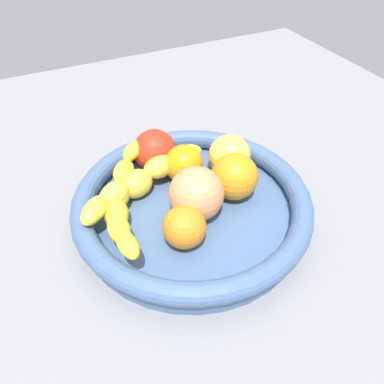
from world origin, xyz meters
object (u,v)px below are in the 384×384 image
object	(u,v)px
orange_front	(184,164)
banana_draped_left	(121,199)
banana_draped_right	(139,181)
orange_mid_right	(235,177)
apple_yellow	(229,156)
orange_mid_left	(184,227)
tomato_red	(155,151)
fruit_bowl	(192,205)
peach_blush	(199,193)

from	to	relation	value
orange_front	banana_draped_left	bearing A→B (deg)	18.95
banana_draped_left	banana_draped_right	xyz separation A→B (cm)	(-3.42, -2.80, -0.24)
orange_mid_right	apple_yellow	world-z (taller)	orange_mid_right
orange_front	orange_mid_left	xyz separation A→B (cm)	(5.20, 11.60, -0.09)
banana_draped_right	tomato_red	xyz separation A→B (cm)	(-4.49, -5.29, 0.43)
fruit_bowl	apple_yellow	distance (cm)	10.21
banana_draped_left	apple_yellow	world-z (taller)	apple_yellow
banana_draped_right	peach_blush	xyz separation A→B (cm)	(-6.15, 6.76, 0.84)
peach_blush	apple_yellow	size ratio (longest dim) A/B	1.16
fruit_bowl	orange_front	distance (cm)	6.95
orange_mid_left	apple_yellow	world-z (taller)	apple_yellow
banana_draped_left	orange_mid_left	xyz separation A→B (cm)	(-5.57, 7.90, -0.34)
apple_yellow	peach_blush	bearing A→B (deg)	37.00
banana_draped_right	apple_yellow	xyz separation A→B (cm)	(-14.31, 0.60, 0.33)
banana_draped_right	orange_front	xyz separation A→B (cm)	(-7.35, -0.90, -0.01)
orange_mid_left	apple_yellow	xyz separation A→B (cm)	(-12.16, -10.10, 0.43)
peach_blush	tomato_red	distance (cm)	12.17
banana_draped_left	peach_blush	world-z (taller)	peach_blush
fruit_bowl	banana_draped_right	world-z (taller)	banana_draped_right
fruit_bowl	orange_mid_right	distance (cm)	7.25
banana_draped_right	fruit_bowl	bearing A→B (deg)	136.62
peach_blush	orange_mid_left	bearing A→B (deg)	44.62
banana_draped_right	orange_mid_right	distance (cm)	13.60
banana_draped_right	orange_mid_right	bearing A→B (deg)	155.60
orange_front	apple_yellow	size ratio (longest dim) A/B	0.90
fruit_bowl	peach_blush	xyz separation A→B (cm)	(-0.42, 1.34, 3.25)
peach_blush	apple_yellow	bearing A→B (deg)	-143.00
orange_mid_left	apple_yellow	bearing A→B (deg)	-140.30
fruit_bowl	peach_blush	distance (cm)	3.54
fruit_bowl	tomato_red	size ratio (longest dim) A/B	4.99
orange_mid_left	tomato_red	bearing A→B (deg)	-98.31
orange_mid_left	peach_blush	distance (cm)	5.69
banana_draped_left	orange_mid_right	distance (cm)	16.05
orange_front	peach_blush	xyz separation A→B (cm)	(1.20, 7.65, 0.84)
banana_draped_left	peach_blush	xyz separation A→B (cm)	(-9.57, 3.96, 0.60)
fruit_bowl	orange_mid_right	size ratio (longest dim) A/B	4.90
orange_mid_left	tomato_red	xyz separation A→B (cm)	(-2.33, -15.99, 0.52)
fruit_bowl	banana_draped_left	size ratio (longest dim) A/B	1.53
banana_draped_left	apple_yellow	bearing A→B (deg)	-172.94
fruit_bowl	peach_blush	world-z (taller)	peach_blush
peach_blush	orange_front	bearing A→B (deg)	-98.92
fruit_bowl	apple_yellow	bearing A→B (deg)	-150.71
orange_mid_right	apple_yellow	bearing A→B (deg)	-111.17
banana_draped_left	orange_front	distance (cm)	11.39
banana_draped_left	orange_mid_left	world-z (taller)	same
banana_draped_right	peach_blush	distance (cm)	9.17
fruit_bowl	orange_front	size ratio (longest dim) A/B	5.74
tomato_red	apple_yellow	bearing A→B (deg)	149.03
tomato_red	orange_mid_left	bearing A→B (deg)	81.69
fruit_bowl	banana_draped_left	world-z (taller)	banana_draped_left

